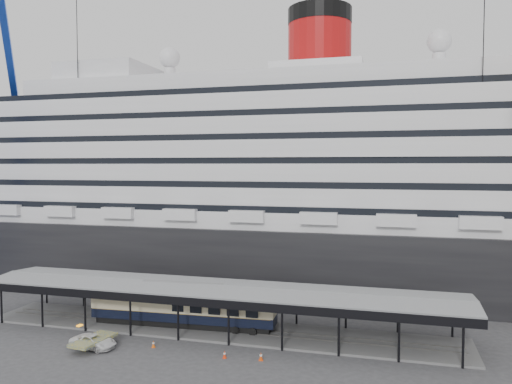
# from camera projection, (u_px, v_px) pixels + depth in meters

# --- Properties ---
(ground) EXTENTS (200.00, 200.00, 0.00)m
(ground) POSITION_uv_depth(u_px,v_px,m) (200.00, 346.00, 52.67)
(ground) COLOR #3A3A3D
(ground) RESTS_ON ground
(cruise_ship) EXTENTS (130.00, 30.00, 43.90)m
(cruise_ship) POSITION_uv_depth(u_px,v_px,m) (271.00, 170.00, 82.55)
(cruise_ship) COLOR black
(cruise_ship) RESTS_ON ground
(platform_canopy) EXTENTS (56.00, 9.18, 5.30)m
(platform_canopy) POSITION_uv_depth(u_px,v_px,m) (216.00, 310.00, 57.37)
(platform_canopy) COLOR slate
(platform_canopy) RESTS_ON ground
(port_truck) EXTENTS (5.25, 2.96, 1.38)m
(port_truck) POSITION_uv_depth(u_px,v_px,m) (93.00, 342.00, 51.94)
(port_truck) COLOR white
(port_truck) RESTS_ON ground
(pullman_carriage) EXTENTS (22.18, 3.91, 21.66)m
(pullman_carriage) POSITION_uv_depth(u_px,v_px,m) (183.00, 305.00, 58.43)
(pullman_carriage) COLOR black
(pullman_carriage) RESTS_ON ground
(traffic_cone_left) EXTENTS (0.49, 0.49, 0.74)m
(traffic_cone_left) POSITION_uv_depth(u_px,v_px,m) (153.00, 344.00, 52.14)
(traffic_cone_left) COLOR #F8600D
(traffic_cone_left) RESTS_ON ground
(traffic_cone_mid) EXTENTS (0.45, 0.45, 0.74)m
(traffic_cone_mid) POSITION_uv_depth(u_px,v_px,m) (225.00, 354.00, 49.24)
(traffic_cone_mid) COLOR #EE350D
(traffic_cone_mid) RESTS_ON ground
(traffic_cone_right) EXTENTS (0.53, 0.53, 0.83)m
(traffic_cone_right) POSITION_uv_depth(u_px,v_px,m) (261.00, 356.00, 48.65)
(traffic_cone_right) COLOR #E4470C
(traffic_cone_right) RESTS_ON ground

